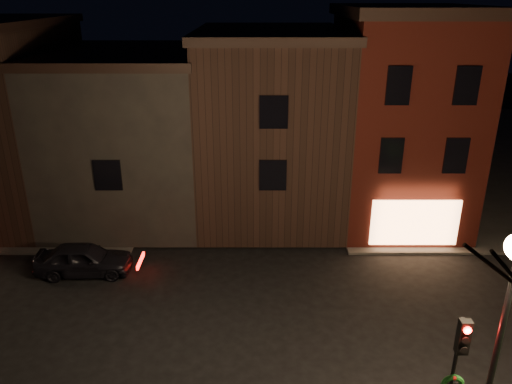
% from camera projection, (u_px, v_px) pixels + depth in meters
% --- Properties ---
extents(ground, '(120.00, 120.00, 0.00)m').
position_uv_depth(ground, '(235.00, 322.00, 18.17)').
color(ground, black).
rests_on(ground, ground).
extents(corner_building, '(6.50, 8.50, 10.50)m').
position_uv_depth(corner_building, '(400.00, 116.00, 24.95)').
color(corner_building, '#46120C').
rests_on(corner_building, ground).
extents(row_building_a, '(7.30, 10.30, 9.40)m').
position_uv_depth(row_building_a, '(270.00, 122.00, 26.11)').
color(row_building_a, black).
rests_on(row_building_a, ground).
extents(row_building_b, '(7.80, 10.30, 8.40)m').
position_uv_depth(row_building_b, '(133.00, 132.00, 26.30)').
color(row_building_b, black).
rests_on(row_building_b, ground).
extents(street_lamp_near, '(0.60, 0.60, 6.48)m').
position_uv_depth(street_lamp_near, '(510.00, 294.00, 10.67)').
color(street_lamp_near, black).
rests_on(street_lamp_near, sidewalk_near_right).
extents(traffic_signal, '(0.58, 0.38, 4.05)m').
position_uv_depth(traffic_signal, '(456.00, 366.00, 12.01)').
color(traffic_signal, black).
rests_on(traffic_signal, sidewalk_near_right).
extents(parked_car_a, '(4.06, 1.75, 1.37)m').
position_uv_depth(parked_car_a, '(84.00, 259.00, 21.09)').
color(parked_car_a, black).
rests_on(parked_car_a, ground).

